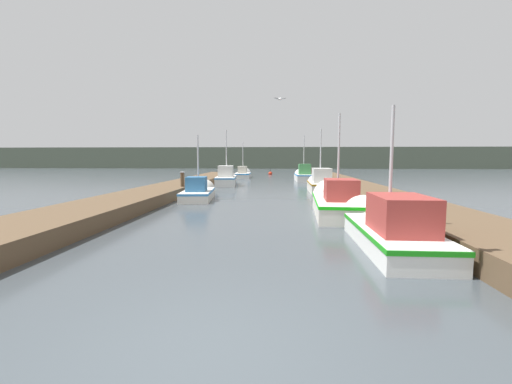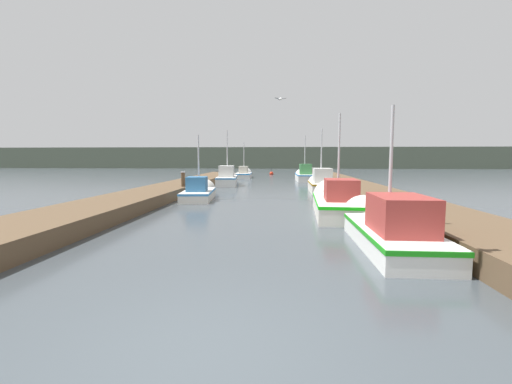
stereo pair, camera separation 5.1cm
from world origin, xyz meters
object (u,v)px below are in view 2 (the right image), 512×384
object	(u,v)px
fishing_boat_2	(200,192)
fishing_boat_3	(321,184)
mooring_piling_1	(312,173)
mooring_piling_0	(324,179)
fishing_boat_4	(227,178)
channel_buoy	(271,173)
fishing_boat_5	(304,176)
fishing_boat_1	(336,201)
mooring_piling_2	(183,184)
fishing_boat_0	(386,227)
fishing_boat_6	(244,174)
seagull_1	(280,99)

from	to	relation	value
fishing_boat_2	fishing_boat_3	xyz separation A→B (m)	(6.86, 4.27, 0.16)
fishing_boat_3	mooring_piling_1	xyz separation A→B (m)	(0.81, 15.37, 0.03)
fishing_boat_3	mooring_piling_0	distance (m)	5.41
fishing_boat_2	mooring_piling_1	world-z (taller)	fishing_boat_2
fishing_boat_4	fishing_boat_2	bearing A→B (deg)	-95.78
fishing_boat_3	channel_buoy	distance (m)	22.23
mooring_piling_0	fishing_boat_5	bearing A→B (deg)	102.90
mooring_piling_0	channel_buoy	xyz separation A→B (m)	(-4.57, 16.57, -0.36)
fishing_boat_1	fishing_boat_4	world-z (taller)	fishing_boat_4
mooring_piling_0	mooring_piling_2	distance (m)	12.30
fishing_boat_0	mooring_piling_0	distance (m)	18.74
fishing_boat_1	mooring_piling_0	size ratio (longest dim) A/B	6.01
fishing_boat_2	fishing_boat_6	distance (m)	20.03
fishing_boat_5	channel_buoy	xyz separation A→B (m)	(-3.40, 11.45, -0.33)
fishing_boat_3	fishing_boat_6	xyz separation A→B (m)	(-6.58, 15.75, -0.15)
fishing_boat_0	seagull_1	xyz separation A→B (m)	(-2.69, 7.06, 4.38)
fishing_boat_6	mooring_piling_2	distance (m)	18.90
fishing_boat_2	mooring_piling_2	xyz separation A→B (m)	(-1.23, 1.19, 0.34)
fishing_boat_1	mooring_piling_0	distance (m)	13.69
fishing_boat_3	mooring_piling_0	world-z (taller)	fishing_boat_3
fishing_boat_0	mooring_piling_2	size ratio (longest dim) A/B	3.67
fishing_boat_5	mooring_piling_2	xyz separation A→B (m)	(-7.77, -13.56, 0.21)
mooring_piling_2	fishing_boat_5	bearing A→B (deg)	60.18
fishing_boat_4	channel_buoy	size ratio (longest dim) A/B	5.47
fishing_boat_6	mooring_piling_2	world-z (taller)	fishing_boat_6
mooring_piling_1	fishing_boat_2	bearing A→B (deg)	-111.33
mooring_piling_0	channel_buoy	distance (m)	17.20
fishing_boat_3	fishing_boat_5	world-z (taller)	fishing_boat_5
mooring_piling_1	mooring_piling_2	world-z (taller)	mooring_piling_2
fishing_boat_5	fishing_boat_1	bearing A→B (deg)	-91.21
seagull_1	fishing_boat_2	bearing A→B (deg)	134.56
fishing_boat_4	seagull_1	size ratio (longest dim) A/B	9.89
fishing_boat_1	fishing_boat_6	xyz separation A→B (m)	(-6.24, 24.04, -0.07)
fishing_boat_6	fishing_boat_3	bearing A→B (deg)	-69.39
fishing_boat_6	mooring_piling_0	xyz separation A→B (m)	(7.44, -10.41, 0.15)
channel_buoy	fishing_boat_2	bearing A→B (deg)	-96.86
fishing_boat_4	mooring_piling_0	bearing A→B (deg)	-3.17
mooring_piling_0	seagull_1	world-z (taller)	seagull_1
channel_buoy	seagull_1	bearing A→B (deg)	-87.79
fishing_boat_3	fishing_boat_4	world-z (taller)	fishing_boat_4
fishing_boat_5	mooring_piling_0	xyz separation A→B (m)	(1.17, -5.13, 0.03)
fishing_boat_3	fishing_boat_5	size ratio (longest dim) A/B	0.87
fishing_boat_0	fishing_boat_5	xyz separation A→B (m)	(-0.38, 23.85, 0.06)
fishing_boat_6	mooring_piling_0	size ratio (longest dim) A/B	4.98
fishing_boat_0	channel_buoy	size ratio (longest dim) A/B	5.03
mooring_piling_0	seagull_1	distance (m)	12.90
fishing_boat_1	channel_buoy	world-z (taller)	fishing_boat_1
fishing_boat_2	fishing_boat_6	size ratio (longest dim) A/B	0.91
fishing_boat_6	fishing_boat_0	bearing A→B (deg)	-79.22
mooring_piling_0	channel_buoy	bearing A→B (deg)	105.41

